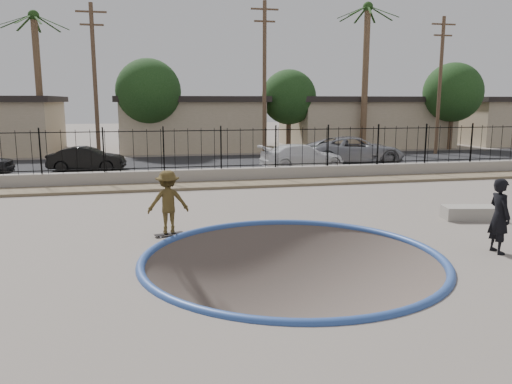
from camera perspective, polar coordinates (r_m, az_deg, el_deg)
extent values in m
cube|color=#70675D|center=(24.24, -4.52, -0.78)|extent=(120.00, 120.00, 2.20)
torus|color=#2D4C93|center=(11.60, 4.17, -7.62)|extent=(7.04, 7.04, 0.20)
cube|color=#857157|center=(21.30, -3.55, 0.84)|extent=(42.00, 1.60, 0.11)
cube|color=#9C9389|center=(22.34, -3.98, 1.91)|extent=(42.00, 0.45, 0.60)
cube|color=black|center=(22.28, -4.00, 2.98)|extent=(40.00, 0.04, 0.03)
cube|color=black|center=(22.14, -4.05, 7.04)|extent=(40.00, 0.04, 0.04)
cube|color=black|center=(28.97, -5.89, 3.26)|extent=(90.00, 8.00, 0.04)
cube|color=tan|center=(38.25, -7.54, 7.55)|extent=(10.00, 8.00, 3.50)
cube|color=black|center=(38.20, -7.61, 10.47)|extent=(10.60, 8.60, 0.40)
cube|color=tan|center=(41.80, 12.14, 7.64)|extent=(12.00, 8.00, 3.50)
cube|color=black|center=(41.76, 12.24, 10.31)|extent=(12.60, 8.60, 0.40)
cylinder|color=brown|center=(36.24, -23.56, 10.99)|extent=(0.44, 0.44, 9.00)
sphere|color=#1F3E15|center=(36.63, -24.08, 17.94)|extent=(0.70, 0.70, 0.70)
cylinder|color=brown|center=(36.86, 12.36, 12.35)|extent=(0.44, 0.44, 10.00)
sphere|color=#1F3E15|center=(37.38, 12.67, 19.95)|extent=(0.70, 0.70, 0.70)
cylinder|color=#473323|center=(30.72, -17.91, 11.60)|extent=(0.24, 0.24, 9.00)
cube|color=#473323|center=(31.10, -18.34, 18.98)|extent=(1.70, 0.10, 0.10)
cube|color=#473323|center=(31.00, -18.26, 17.70)|extent=(1.30, 0.10, 0.10)
cylinder|color=#473323|center=(31.42, 0.97, 12.51)|extent=(0.24, 0.24, 9.50)
cube|color=#473323|center=(31.86, 1.00, 20.17)|extent=(1.70, 0.10, 0.10)
cube|color=#473323|center=(31.75, 0.99, 18.93)|extent=(1.30, 0.10, 0.10)
cylinder|color=#473323|center=(36.08, 20.25, 11.21)|extent=(0.24, 0.24, 9.00)
cube|color=#473323|center=(36.41, 20.66, 17.51)|extent=(1.70, 0.10, 0.10)
cube|color=#473323|center=(36.32, 20.59, 16.41)|extent=(1.30, 0.10, 0.10)
cylinder|color=#473323|center=(34.64, -12.02, 6.71)|extent=(0.34, 0.34, 3.00)
sphere|color=#143311|center=(34.58, -12.19, 11.18)|extent=(4.32, 4.32, 4.32)
cylinder|color=#473323|center=(37.06, 3.74, 6.94)|extent=(0.34, 0.34, 2.75)
sphere|color=#143311|center=(36.99, 3.78, 10.77)|extent=(3.96, 3.96, 3.96)
cylinder|color=#473323|center=(40.27, 21.33, 6.71)|extent=(0.34, 0.34, 3.00)
sphere|color=#143311|center=(40.22, 21.59, 10.55)|extent=(4.32, 4.32, 4.32)
imported|color=brown|center=(13.46, -10.01, -1.52)|extent=(1.11, 0.68, 1.68)
cube|color=black|center=(13.64, -9.91, -4.72)|extent=(0.81, 0.40, 0.02)
cylinder|color=silver|center=(13.51, -10.87, -5.06)|extent=(0.06, 0.04, 0.05)
cylinder|color=silver|center=(13.64, -11.05, -4.91)|extent=(0.06, 0.04, 0.05)
cylinder|color=silver|center=(13.67, -8.75, -4.81)|extent=(0.06, 0.04, 0.05)
cylinder|color=silver|center=(13.80, -8.95, -4.67)|extent=(0.06, 0.04, 0.05)
imported|color=black|center=(13.12, 26.05, -2.48)|extent=(0.46, 0.67, 1.80)
cube|color=gray|center=(16.63, 23.25, -2.20)|extent=(1.71, 1.01, 0.40)
imported|color=black|center=(26.91, -18.77, 3.59)|extent=(3.88, 1.70, 1.24)
imported|color=white|center=(26.35, 5.32, 4.04)|extent=(4.66, 2.22, 1.31)
imported|color=gray|center=(28.91, 11.25, 4.69)|extent=(5.80, 3.02, 1.56)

